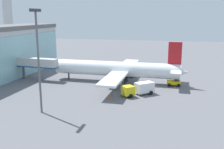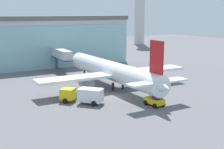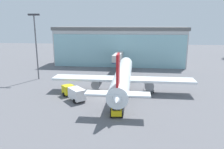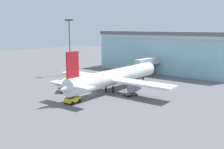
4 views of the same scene
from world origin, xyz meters
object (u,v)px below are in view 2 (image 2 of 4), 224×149
at_px(pushback_tug, 155,100).
at_px(safety_cone_wingtip, 50,97).
at_px(airplane, 113,71).
at_px(baggage_cart, 142,84).
at_px(catering_truck, 83,95).
at_px(safety_cone_nose, 131,98).
at_px(jet_bridge, 61,55).

relative_size(pushback_tug, safety_cone_wingtip, 6.09).
relative_size(airplane, baggage_cart, 11.14).
bearing_deg(catering_truck, safety_cone_wingtip, -4.82).
xyz_separation_m(pushback_tug, safety_cone_nose, (-1.28, 5.20, -0.70)).
height_order(jet_bridge, airplane, airplane).
relative_size(airplane, safety_cone_nose, 65.21).
height_order(jet_bridge, safety_cone_nose, jet_bridge).
bearing_deg(baggage_cart, airplane, -82.17).
bearing_deg(safety_cone_nose, baggage_cart, 42.64).
bearing_deg(jet_bridge, pushback_tug, -172.16).
bearing_deg(baggage_cart, pushback_tug, -1.31).
height_order(baggage_cart, pushback_tug, pushback_tug).
bearing_deg(pushback_tug, safety_cone_wingtip, 41.30).
distance_m(airplane, pushback_tug, 14.46).
bearing_deg(safety_cone_wingtip, jet_bridge, 63.78).
bearing_deg(safety_cone_nose, pushback_tug, -76.22).
relative_size(safety_cone_nose, safety_cone_wingtip, 1.00).
relative_size(jet_bridge, baggage_cart, 3.69).
bearing_deg(safety_cone_wingtip, airplane, 5.63).
relative_size(baggage_cart, safety_cone_nose, 5.85).
xyz_separation_m(catering_truck, safety_cone_nose, (8.23, -2.22, -1.19)).
xyz_separation_m(catering_truck, pushback_tug, (9.50, -7.42, -0.49)).
bearing_deg(airplane, safety_cone_wingtip, 96.39).
relative_size(airplane, pushback_tug, 10.71).
bearing_deg(pushback_tug, catering_truck, 46.90).
xyz_separation_m(catering_truck, baggage_cart, (15.89, 4.84, -0.97)).
distance_m(safety_cone_nose, safety_cone_wingtip, 14.44).
distance_m(airplane, safety_cone_nose, 9.72).
xyz_separation_m(baggage_cart, safety_cone_nose, (-7.66, -7.05, -0.23)).
xyz_separation_m(jet_bridge, catering_truck, (-7.33, -28.49, -3.05)).
height_order(catering_truck, safety_cone_nose, catering_truck).
bearing_deg(safety_cone_nose, safety_cone_wingtip, 147.93).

